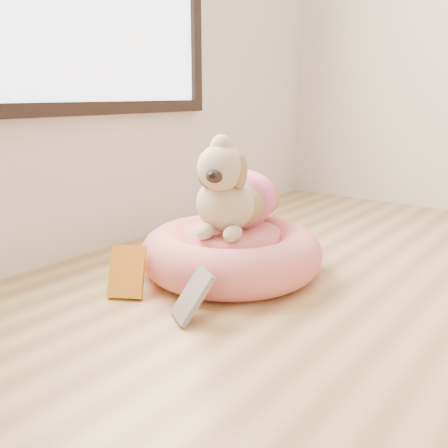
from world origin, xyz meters
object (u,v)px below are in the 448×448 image
Objects in this scene: dog at (233,180)px; book_white at (193,295)px; pet_bed at (231,253)px; book_yellow at (127,272)px.

book_white is (0.16, -0.45, -0.31)m from dog.
pet_bed reaches higher than book_white.
dog reaches higher than book_white.
pet_bed is 3.82× the size of book_yellow.
dog reaches higher than pet_bed.
dog is (-0.01, 0.02, 0.30)m from pet_bed.
book_yellow is 1.03× the size of book_white.
dog is at bearing 108.77° from pet_bed.
dog is at bearing 38.77° from book_yellow.
pet_bed is 0.45m from book_white.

